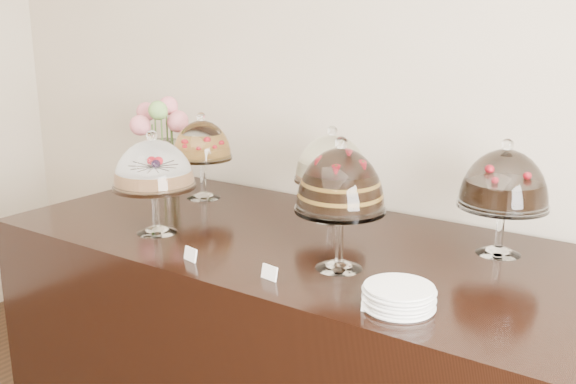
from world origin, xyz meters
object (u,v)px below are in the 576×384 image
Objects in this scene: cake_stand_fruit_tart at (202,144)px; plate_stack at (399,297)px; display_counter at (295,350)px; cake_stand_cheesecake at (332,162)px; cake_stand_dark_choco at (504,184)px; cake_stand_choco_layer at (340,185)px; flower_vase at (163,134)px; cake_stand_sugar_sponge at (154,169)px.

cake_stand_fruit_tart reaches higher than plate_stack.
display_counter is 5.78× the size of cake_stand_fruit_tart.
cake_stand_cheesecake is 0.64m from cake_stand_fruit_tart.
cake_stand_dark_choco is at bearing 20.66° from display_counter.
plate_stack is (0.56, -0.34, 0.48)m from display_counter.
cake_stand_choco_layer is 0.56m from cake_stand_dark_choco.
display_counter is at bearing -16.40° from flower_vase.
cake_stand_choco_layer is (0.28, -0.17, 0.72)m from display_counter.
cake_stand_choco_layer is at bearing -131.69° from cake_stand_dark_choco.
flower_vase is (-1.21, 0.45, -0.02)m from cake_stand_choco_layer.
display_counter is 5.76× the size of cake_stand_sugar_sponge.
cake_stand_cheesecake is 0.66m from cake_stand_dark_choco.
cake_stand_choco_layer is at bearing 5.55° from cake_stand_sugar_sponge.
flower_vase is at bearing 163.60° from display_counter.
display_counter is 5.89× the size of cake_stand_cheesecake.
cake_stand_dark_choco reaches higher than cake_stand_fruit_tart.
cake_stand_fruit_tart is at bearing -176.72° from cake_stand_cheesecake.
cake_stand_cheesecake is at bearing 133.81° from plate_stack.
cake_stand_fruit_tart is at bearing 111.97° from cake_stand_sugar_sponge.
display_counter is 0.81m from plate_stack.
cake_stand_dark_choco is 2.01× the size of plate_stack.
cake_stand_choco_layer reaches higher than plate_stack.
flower_vase is (-1.58, 0.03, 0.01)m from cake_stand_dark_choco.
flower_vase is (-0.93, 0.27, 0.70)m from display_counter.
cake_stand_cheesecake is 1.92× the size of plate_stack.
display_counter is at bearing -88.05° from cake_stand_cheesecake.
cake_stand_dark_choco reaches higher than display_counter.
display_counter is 5.24× the size of flower_vase.
display_counter is 0.79m from cake_stand_choco_layer.
cake_stand_sugar_sponge is at bearing 174.87° from plate_stack.
cake_stand_dark_choco is 1.30m from cake_stand_fruit_tart.
plate_stack is at bearing -24.86° from cake_stand_fruit_tart.
flower_vase reaches higher than cake_stand_fruit_tart.
cake_stand_fruit_tart is 1.96× the size of plate_stack.
cake_stand_sugar_sponge is 0.74m from cake_stand_choco_layer.
cake_stand_fruit_tart is 1.35m from plate_stack.
cake_stand_choco_layer reaches higher than display_counter.
cake_stand_dark_choco is 0.63m from plate_stack.
cake_stand_sugar_sponge reaches higher than plate_stack.
cake_stand_choco_layer is at bearing -20.27° from flower_vase.
cake_stand_sugar_sponge reaches higher than cake_stand_fruit_tart.
flower_vase is at bearing 157.77° from plate_stack.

